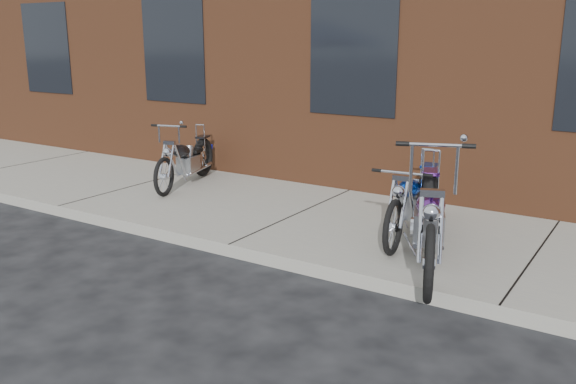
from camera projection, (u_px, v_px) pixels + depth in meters
The scene contains 5 objects.
ground at pixel (229, 257), 6.93m from camera, with size 120.00×120.00×0.00m, color black.
sidewalk at pixel (298, 219), 8.13m from camera, with size 22.00×3.00×0.15m, color gray.
chopper_purple at pixel (429, 223), 6.18m from camera, with size 0.99×2.35×1.38m.
chopper_blue at pixel (413, 203), 7.17m from camera, with size 0.52×2.13×0.93m.
chopper_third at pixel (186, 162), 9.61m from camera, with size 0.73×1.96×1.03m.
Camera 1 is at (4.09, -5.13, 2.43)m, focal length 38.00 mm.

